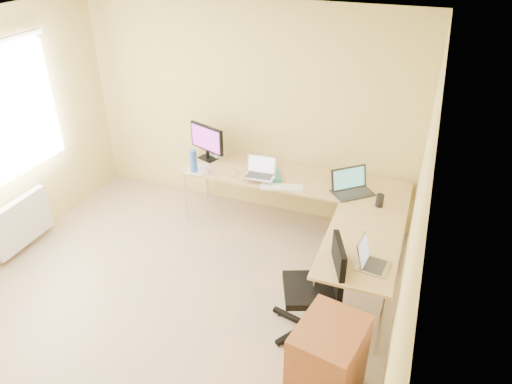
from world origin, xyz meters
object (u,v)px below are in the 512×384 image
at_px(desk_main, 292,203).
at_px(monitor, 207,142).
at_px(laptop_black, 354,183).
at_px(keyboard, 282,187).
at_px(desk_return, 358,273).
at_px(desk_fan, 212,144).
at_px(laptop_return, 375,257).
at_px(mug, 208,171).
at_px(office_chair, 310,288).
at_px(laptop_center, 260,168).
at_px(cabinet, 327,365).
at_px(water_bottle, 194,161).

bearing_deg(desk_main, monitor, 176.19).
xyz_separation_m(laptop_black, keyboard, (-0.76, -0.16, -0.12)).
xyz_separation_m(desk_return, monitor, (-2.10, 1.07, 0.59)).
xyz_separation_m(keyboard, desk_fan, (-1.09, 0.50, 0.13)).
relative_size(laptop_black, laptop_return, 1.34).
height_order(mug, office_chair, office_chair).
distance_m(desk_return, keyboard, 1.29).
distance_m(laptop_black, keyboard, 0.78).
bearing_deg(keyboard, laptop_return, -55.89).
bearing_deg(office_chair, laptop_center, 104.80).
bearing_deg(cabinet, laptop_return, 88.79).
relative_size(laptop_black, water_bottle, 1.51).
distance_m(monitor, laptop_center, 0.85).
relative_size(desk_main, desk_fan, 9.36).
height_order(desk_fan, office_chair, desk_fan).
bearing_deg(office_chair, laptop_return, 0.28).
bearing_deg(water_bottle, desk_fan, 90.00).
distance_m(keyboard, desk_fan, 1.20).
height_order(monitor, laptop_center, monitor).
bearing_deg(laptop_return, office_chair, 118.87).
distance_m(monitor, cabinet, 3.11).
bearing_deg(laptop_center, keyboard, -18.30).
height_order(laptop_center, water_bottle, water_bottle).
height_order(desk_return, desk_fan, desk_fan).
xyz_separation_m(desk_main, monitor, (-1.13, 0.07, 0.59)).
bearing_deg(monitor, desk_main, 16.63).
bearing_deg(desk_main, desk_fan, 169.93).
bearing_deg(mug, keyboard, -0.13).
relative_size(monitor, mug, 5.78).
relative_size(laptop_center, desk_fan, 1.23).
relative_size(mug, cabinet, 0.11).
relative_size(monitor, laptop_return, 1.63).
distance_m(keyboard, cabinet, 2.15).
xyz_separation_m(keyboard, water_bottle, (-1.09, 0.00, 0.13)).
xyz_separation_m(laptop_black, office_chair, (-0.09, -1.38, -0.37)).
relative_size(water_bottle, laptop_return, 0.88).
distance_m(monitor, desk_fan, 0.15).
height_order(desk_return, laptop_return, laptop_return).
bearing_deg(laptop_center, water_bottle, -178.48).
height_order(laptop_center, desk_fan, desk_fan).
distance_m(mug, laptop_return, 2.31).
bearing_deg(laptop_black, keyboard, 151.04).
relative_size(monitor, cabinet, 0.65).
relative_size(desk_return, keyboard, 2.72).
xyz_separation_m(mug, laptop_return, (2.08, -1.02, 0.06)).
distance_m(monitor, mug, 0.45).
relative_size(laptop_center, laptop_return, 1.09).
xyz_separation_m(desk_main, office_chair, (0.63, -1.52, 0.14)).
bearing_deg(mug, monitor, 115.42).
distance_m(desk_fan, office_chair, 2.48).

